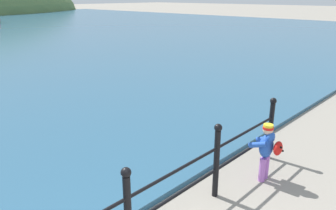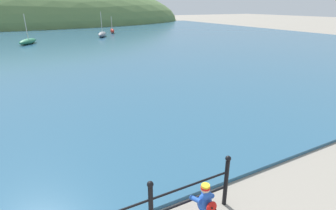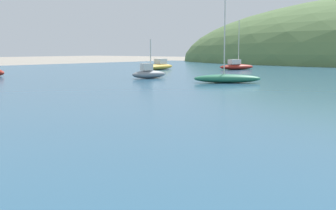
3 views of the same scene
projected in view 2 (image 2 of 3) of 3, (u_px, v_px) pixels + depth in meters
The scene contains 6 objects.
water at pixel (16, 44), 28.99m from camera, with size 80.00×60.00×0.10m, color #2D5B7A.
far_hillside at pixel (17, 24), 60.73m from camera, with size 80.93×44.51×20.10m.
child_in_coat at pixel (205, 203), 4.88m from camera, with size 0.40×0.54×1.00m.
boat_mid_harbor at pixel (102, 34), 34.64m from camera, with size 2.11×3.20×3.16m.
boat_far_left at pixel (28, 41), 28.25m from camera, with size 2.33×3.23×3.09m.
boat_white_sailboat at pixel (112, 31), 39.17m from camera, with size 0.87×2.22×2.39m.
Camera 2 is at (0.93, -1.96, 4.06)m, focal length 28.00 mm.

